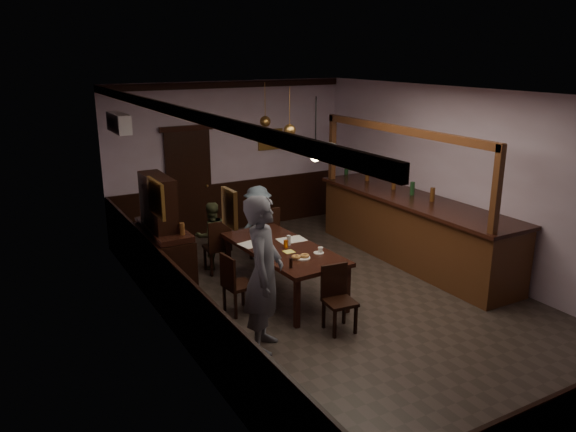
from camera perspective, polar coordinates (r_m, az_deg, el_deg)
room at (r=7.93m, az=5.85°, el=1.35°), size 5.01×8.01×3.01m
dining_table at (r=8.37m, az=-0.52°, el=-3.58°), size 1.11×2.25×0.75m
chair_far_left at (r=9.28m, az=-7.10°, el=-2.88°), size 0.41×0.41×0.91m
chair_far_right at (r=9.65m, az=-2.29°, el=-1.68°), size 0.47×0.47×1.00m
chair_near at (r=7.44m, az=5.04°, el=-8.00°), size 0.42×0.42×0.88m
chair_side at (r=7.86m, az=-5.47°, el=-6.64°), size 0.42×0.42×0.88m
person_standing at (r=6.76m, az=-2.48°, el=-5.96°), size 0.80×0.85×1.95m
person_seated_left at (r=9.50m, az=-7.79°, el=-1.97°), size 0.56×0.44×1.15m
person_seated_right at (r=9.86m, az=-3.07°, el=-0.66°), size 0.95×0.72×1.31m
newspaper_left at (r=8.50m, az=-3.50°, el=-2.80°), size 0.47×0.37×0.01m
newspaper_right at (r=8.64m, az=0.35°, el=-2.43°), size 0.44×0.32×0.01m
napkin at (r=8.15m, az=0.10°, el=-3.64°), size 0.16×0.16×0.00m
saucer at (r=8.10m, az=3.14°, el=-3.76°), size 0.15×0.15×0.01m
coffee_cup at (r=8.10m, az=3.32°, el=-3.44°), size 0.08×0.08×0.07m
pastry_plate at (r=7.90m, az=1.49°, el=-4.27°), size 0.22×0.22×0.01m
pastry_ring_a at (r=7.86m, az=0.84°, el=-4.17°), size 0.13×0.13×0.04m
pastry_ring_b at (r=7.90m, az=1.71°, el=-4.05°), size 0.13×0.13×0.04m
soda_can at (r=8.29m, az=-0.23°, el=-2.86°), size 0.07×0.07×0.12m
beer_glass at (r=8.21m, az=-2.28°, el=-2.76°), size 0.06×0.06×0.20m
water_glass at (r=8.40m, az=0.07°, el=-2.48°), size 0.06×0.06×0.15m
pepper_mill at (r=7.54m, az=0.30°, el=-4.79°), size 0.04×0.04×0.14m
sideboard at (r=8.48m, az=-12.50°, el=-3.30°), size 0.50×1.40×1.85m
bar_counter at (r=9.95m, az=12.58°, el=-1.19°), size 0.99×4.25×2.38m
door_back at (r=11.06m, az=-10.02°, el=3.13°), size 0.90×0.06×2.10m
ac_unit at (r=9.42m, az=-16.82°, el=9.05°), size 0.20×0.85×0.30m
picture_left_small at (r=5.23m, az=-5.96°, el=0.81°), size 0.04×0.28×0.36m
picture_left_large at (r=7.53m, az=-13.25°, el=1.78°), size 0.04×0.62×0.48m
picture_back at (r=11.64m, az=-1.80°, el=7.79°), size 0.55×0.04×0.42m
pendant_iron at (r=7.31m, az=2.79°, el=6.39°), size 0.56×0.56×0.83m
pendant_brass_mid at (r=9.28m, az=0.16°, el=8.69°), size 0.20×0.20×0.81m
pendant_brass_far at (r=10.47m, az=-2.33°, el=9.56°), size 0.20×0.20×0.81m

